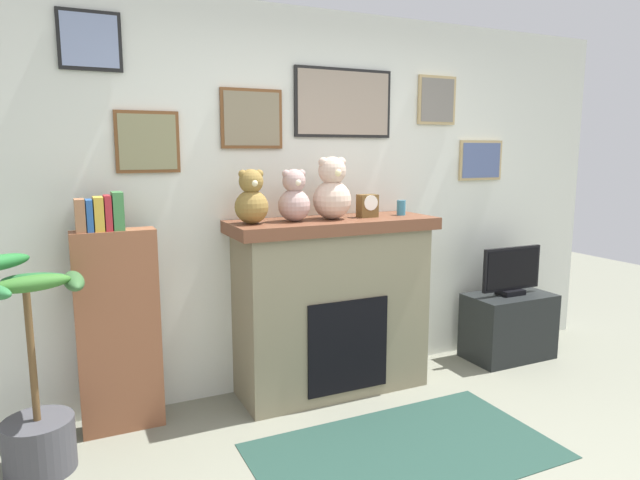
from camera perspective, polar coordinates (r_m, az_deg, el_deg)
name	(u,v)px	position (r m, az deg, el deg)	size (l,w,h in m)	color
back_wall	(310,200)	(3.96, -1.02, 4.13)	(5.20, 0.15, 2.60)	silver
fireplace	(332,305)	(3.84, 1.26, -6.68)	(1.41, 0.53, 1.21)	#7D755A
bookshelf	(118,324)	(3.50, -20.06, -8.15)	(0.47, 0.16, 1.43)	brown
potted_plant	(36,398)	(3.30, -27.18, -14.23)	(0.59, 0.61, 1.13)	#3F3F44
tv_stand	(508,326)	(4.76, 18.78, -8.36)	(0.69, 0.40, 0.52)	black
television	(512,272)	(4.65, 19.07, -3.13)	(0.56, 0.14, 0.38)	black
area_rug	(405,451)	(3.34, 8.70, -20.61)	(1.68, 0.94, 0.01)	#1E3930
candle_jar	(401,208)	(3.96, 8.33, 3.30)	(0.06, 0.06, 0.11)	teal
mantel_clock	(367,206)	(3.81, 4.90, 3.53)	(0.13, 0.10, 0.16)	brown
teddy_bear_tan	(251,199)	(3.47, -7.05, 4.16)	(0.21, 0.21, 0.34)	olive
teddy_bear_brown	(294,198)	(3.57, -2.67, 4.33)	(0.21, 0.21, 0.34)	#A98A83
teddy_bear_grey	(332,191)	(3.68, 1.25, 5.03)	(0.26, 0.26, 0.41)	#C6A995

